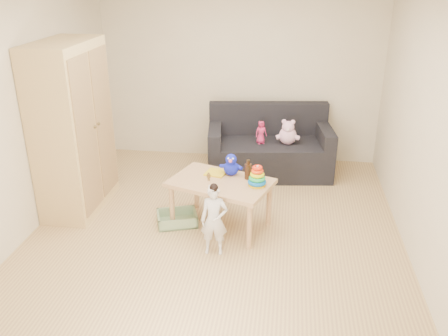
# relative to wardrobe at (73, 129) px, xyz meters

# --- Properties ---
(room) EXTENTS (4.50, 4.50, 4.50)m
(room) POSITION_rel_wardrobe_xyz_m (1.72, -0.38, 0.32)
(room) COLOR tan
(room) RESTS_ON ground
(wardrobe) EXTENTS (0.54, 1.09, 1.96)m
(wardrobe) POSITION_rel_wardrobe_xyz_m (0.00, 0.00, 0.00)
(wardrobe) COLOR #DDBE79
(wardrobe) RESTS_ON ground
(sofa) EXTENTS (1.77, 1.05, 0.47)m
(sofa) POSITION_rel_wardrobe_xyz_m (2.20, 1.28, -0.75)
(sofa) COLOR black
(sofa) RESTS_ON ground
(play_table) EXTENTS (1.22, 0.98, 0.56)m
(play_table) POSITION_rel_wardrobe_xyz_m (1.75, -0.28, -0.70)
(play_table) COLOR tan
(play_table) RESTS_ON ground
(storage_bin) EXTENTS (0.52, 0.46, 0.13)m
(storage_bin) POSITION_rel_wardrobe_xyz_m (1.25, -0.29, -0.91)
(storage_bin) COLOR #85A376
(storage_bin) RESTS_ON ground
(toddler) EXTENTS (0.28, 0.19, 0.73)m
(toddler) POSITION_rel_wardrobe_xyz_m (1.76, -0.80, -0.62)
(toddler) COLOR silver
(toddler) RESTS_ON ground
(pink_bear) EXTENTS (0.29, 0.27, 0.29)m
(pink_bear) POSITION_rel_wardrobe_xyz_m (2.44, 1.22, -0.37)
(pink_bear) COLOR #FFBBE4
(pink_bear) RESTS_ON sofa
(doll) EXTENTS (0.19, 0.16, 0.31)m
(doll) POSITION_rel_wardrobe_xyz_m (2.09, 1.19, -0.35)
(doll) COLOR #DC2965
(doll) RESTS_ON sofa
(ring_stacker) EXTENTS (0.20, 0.20, 0.23)m
(ring_stacker) POSITION_rel_wardrobe_xyz_m (2.15, -0.34, -0.33)
(ring_stacker) COLOR #CAA10A
(ring_stacker) RESTS_ON play_table
(brown_bottle) EXTENTS (0.08, 0.08, 0.22)m
(brown_bottle) POSITION_rel_wardrobe_xyz_m (2.04, -0.17, -0.33)
(brown_bottle) COLOR black
(brown_bottle) RESTS_ON play_table
(blue_plush) EXTENTS (0.27, 0.25, 0.26)m
(blue_plush) POSITION_rel_wardrobe_xyz_m (1.84, -0.10, -0.29)
(blue_plush) COLOR #1620CE
(blue_plush) RESTS_ON play_table
(wooden_figure) EXTENTS (0.04, 0.03, 0.10)m
(wooden_figure) POSITION_rel_wardrobe_xyz_m (1.62, -0.28, -0.37)
(wooden_figure) COLOR brown
(wooden_figure) RESTS_ON play_table
(yellow_book) EXTENTS (0.26, 0.26, 0.02)m
(yellow_book) POSITION_rel_wardrobe_xyz_m (1.67, -0.08, -0.41)
(yellow_book) COLOR gold
(yellow_book) RESTS_ON play_table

